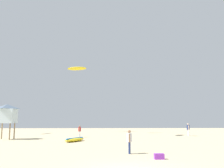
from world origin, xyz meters
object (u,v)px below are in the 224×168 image
person_foreground (129,140)px  person_left (80,130)px  person_midground (188,129)px  lifeguard_tower (7,113)px  kite_aloft_2 (77,69)px  cooler_box (159,156)px  kite_grounded_near (75,140)px

person_foreground → person_left: 17.07m
person_midground → lifeguard_tower: 24.55m
kite_aloft_2 → cooler_box: bearing=-75.9°
person_foreground → person_midground: size_ratio=0.88×
lifeguard_tower → kite_aloft_2: size_ratio=1.01×
cooler_box → kite_aloft_2: (-8.48, 33.87, 12.37)m
person_midground → lifeguard_tower: bearing=-164.5°
person_midground → kite_grounded_near: (-15.33, -8.75, -0.85)m
person_left → lifeguard_tower: (-8.43, -3.33, 2.14)m
person_foreground → cooler_box: 2.89m
person_left → kite_aloft_2: bearing=-80.3°
cooler_box → person_left: bearing=108.7°
person_midground → person_left: bearing=-169.6°
person_left → kite_aloft_2: kite_aloft_2 is taller
person_foreground → kite_grounded_near: size_ratio=0.45×
person_left → cooler_box: 19.79m
person_foreground → lifeguard_tower: lifeguard_tower is taller
person_midground → cooler_box: (-9.09, -20.86, -0.89)m
kite_aloft_2 → person_left: bearing=-81.9°
kite_grounded_near → lifeguard_tower: lifeguard_tower is taller
person_midground → cooler_box: person_midground is taller
kite_grounded_near → kite_aloft_2: kite_aloft_2 is taller
person_foreground → person_left: person_foreground is taller
kite_grounded_near → lifeguard_tower: bearing=158.9°
lifeguard_tower → kite_aloft_2: 21.68m
cooler_box → lifeguard_tower: bearing=133.8°
person_foreground → cooler_box: (1.47, -2.37, -0.77)m
person_midground → cooler_box: size_ratio=3.21×
person_foreground → kite_aloft_2: size_ratio=0.39×
person_left → kite_aloft_2: size_ratio=0.38×
person_midground → kite_aloft_2: size_ratio=0.44×
person_left → kite_grounded_near: (0.10, -6.63, -0.71)m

